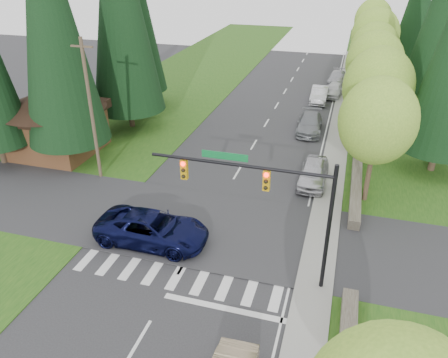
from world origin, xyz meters
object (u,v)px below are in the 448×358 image
at_px(parked_car_b, 310,124).
at_px(suv_navy, 152,229).
at_px(parked_car_d, 334,90).
at_px(parked_car_e, 337,77).
at_px(parked_car_a, 313,173).
at_px(parked_car_c, 319,95).

bearing_deg(parked_car_b, suv_navy, -110.99).
height_order(parked_car_d, parked_car_e, parked_car_d).
distance_m(suv_navy, parked_car_a, 12.61).
distance_m(parked_car_d, parked_car_e, 5.91).
relative_size(parked_car_a, parked_car_e, 1.01).
height_order(parked_car_b, parked_car_e, parked_car_b).
bearing_deg(parked_car_a, parked_car_b, 98.97).
relative_size(parked_car_b, parked_car_d, 1.19).
bearing_deg(parked_car_a, parked_car_e, 90.99).
bearing_deg(parked_car_e, parked_car_a, -86.92).
height_order(parked_car_c, parked_car_d, parked_car_c).
xyz_separation_m(suv_navy, parked_car_d, (8.01, 31.39, -0.13)).
xyz_separation_m(parked_car_d, parked_car_e, (0.00, 5.91, -0.07)).
distance_m(suv_navy, parked_car_c, 29.63).
height_order(parked_car_a, parked_car_c, parked_car_a).
bearing_deg(parked_car_e, suv_navy, -99.03).
bearing_deg(parked_car_d, parked_car_c, -111.50).
relative_size(suv_navy, parked_car_c, 1.31).
height_order(parked_car_a, parked_car_e, parked_car_a).
distance_m(parked_car_a, parked_car_d, 21.65).
height_order(parked_car_a, parked_car_b, parked_car_a).
distance_m(suv_navy, parked_car_d, 32.39).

